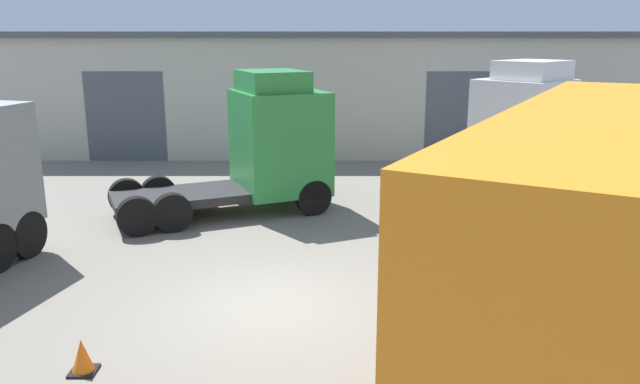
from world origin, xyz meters
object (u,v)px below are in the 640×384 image
at_px(tractor_unit_green, 264,145).
at_px(tractor_unit_white, 534,135).
at_px(container_trailer_red, 603,218).
at_px(traffic_cone, 81,357).

bearing_deg(tractor_unit_green, tractor_unit_white, -14.39).
xyz_separation_m(container_trailer_red, traffic_cone, (-7.54, 0.44, -2.35)).
bearing_deg(tractor_unit_green, container_trailer_red, -83.71).
distance_m(tractor_unit_white, tractor_unit_green, 8.38).
relative_size(tractor_unit_white, tractor_unit_green, 0.96).
distance_m(tractor_unit_white, container_trailer_red, 11.33).
distance_m(tractor_unit_white, traffic_cone, 14.85).
relative_size(container_trailer_red, tractor_unit_green, 1.49).
bearing_deg(container_trailer_red, traffic_cone, -64.76).
distance_m(container_trailer_red, tractor_unit_green, 11.14).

